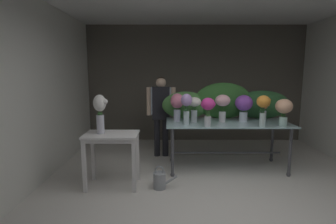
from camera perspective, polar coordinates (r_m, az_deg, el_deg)
The scene contains 19 objects.
ground_plane at distance 4.90m, azimuth 7.95°, elevation -11.53°, with size 8.41×8.41×0.00m, color silver.
wall_back at distance 6.50m, azimuth 5.88°, elevation 6.06°, with size 5.31×0.12×2.78m, color #5B564C.
wall_left at distance 4.97m, azimuth -23.69°, elevation 4.54°, with size 0.12×3.94×2.78m, color silver.
ceiling_slab at distance 4.74m, azimuth 8.73°, elevation 22.68°, with size 5.43×3.94×0.12m, color silver.
display_table_glass at distance 4.67m, azimuth 12.62°, elevation -3.55°, with size 2.09×0.93×0.84m.
side_table_white at distance 3.95m, azimuth -12.13°, elevation -6.21°, with size 0.77×0.52×0.80m.
florist at distance 5.19m, azimuth -1.53°, elevation 0.85°, with size 0.57×0.24×1.59m.
foliage_backdrop at distance 4.94m, azimuth 12.42°, elevation 1.91°, with size 2.35×0.31×0.66m.
vase_violet_peonies at distance 4.73m, azimuth 16.06°, elevation 1.42°, with size 0.30×0.30×0.46m.
vase_rosy_lilies at distance 4.56m, azimuth 2.00°, elevation 1.66°, with size 0.23×0.23×0.49m.
vase_ivory_dahlias at distance 4.50m, azimuth 5.65°, elevation 1.26°, with size 0.23×0.23×0.43m.
vase_blush_carnations at distance 4.58m, azimuth 11.72°, elevation 1.72°, with size 0.25×0.25×0.47m.
vase_lilac_roses at distance 4.24m, azimuth 3.99°, elevation 1.32°, with size 0.18×0.18×0.51m.
vase_magenta_anemones at distance 4.18m, azimuth 8.65°, elevation 0.97°, with size 0.24×0.22×0.46m.
vase_sunset_hydrangea at distance 4.37m, azimuth 19.90°, elevation 1.18°, with size 0.22×0.21×0.49m.
vase_coral_tulips at distance 4.81m, azimuth 20.01°, elevation 0.69°, with size 0.19×0.15×0.39m.
vase_peach_stock at distance 4.56m, azimuth 23.82°, elevation 0.65°, with size 0.26×0.26×0.43m.
vase_white_roses_tall at distance 3.90m, azimuth -14.52°, elevation 0.20°, with size 0.21×0.18×0.57m.
watering_can at distance 3.96m, azimuth -1.80°, elevation -14.54°, with size 0.35×0.18×0.34m.
Camera 1 is at (-0.67, -2.64, 1.69)m, focal length 28.13 mm.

